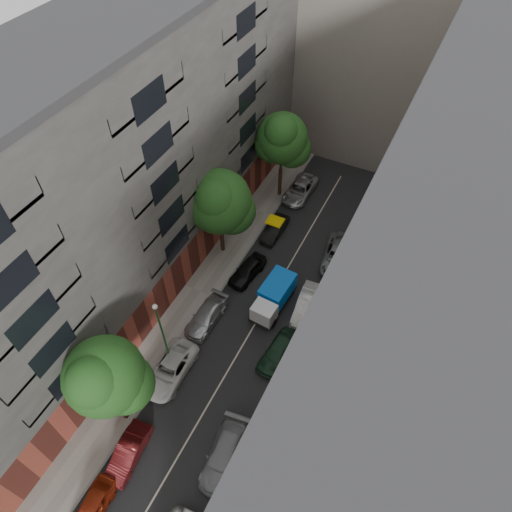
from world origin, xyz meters
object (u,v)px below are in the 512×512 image
Objects in this scene: car_left_5 at (275,229)px; car_left_1 at (128,453)px; car_left_3 at (206,316)px; car_left_4 at (247,270)px; car_right_2 at (278,352)px; tree_near at (105,379)px; car_left_0 at (91,509)px; car_right_4 at (338,256)px; tree_mid at (219,204)px; tarp_truck at (274,296)px; car_right_3 at (307,305)px; lamp_post at (161,329)px; car_left_2 at (170,369)px; tree_far at (283,141)px; car_right_1 at (225,455)px; pedestrian at (355,264)px; car_left_6 at (300,190)px.

car_left_1 is at bearing -89.24° from car_left_5.
car_left_3 is (-0.80, 11.20, -0.01)m from car_left_1.
car_left_1 reaches higher than car_left_3.
car_left_1 is at bearing -81.55° from car_left_4.
car_left_4 is at bearing 139.29° from car_right_2.
tree_near is (-0.90, -9.29, 5.29)m from car_left_3.
car_left_4 reaches higher than car_left_5.
car_left_0 is 26.17m from car_right_4.
tree_mid is at bearing 145.93° from car_right_2.
tarp_truck is 18.82m from car_left_0.
lamp_post is at bearing -134.98° from car_right_3.
car_right_2 is at bearing -63.48° from car_left_5.
car_left_2 reaches higher than car_left_4.
car_left_1 is 0.43× the size of tree_far.
car_left_2 is at bearing -85.81° from car_left_4.
car_right_4 reaches higher than car_left_2.
car_left_3 is at bearing 88.43° from car_left_2.
car_right_1 is (5.60, -14.20, 0.03)m from car_left_4.
car_left_1 is at bearing -80.01° from tree_mid.
tree_mid reaches higher than pedestrian.
car_right_2 is at bearing 82.82° from car_right_1.
tree_near is 25.59m from tree_far.
car_left_1 is at bearing 83.83° from car_left_0.
car_left_1 is 0.47× the size of tree_mid.
car_right_1 is at bearing 5.41° from tree_near.
tree_near reaches higher than car_left_3.
car_left_2 reaches higher than car_left_5.
tarp_truck is at bearing -65.27° from car_left_5.
car_right_2 is (5.60, 10.80, 0.06)m from car_left_1.
car_left_1 is 8.01m from lamp_post.
tree_mid reaches higher than tarp_truck.
car_right_2 is 2.74× the size of pedestrian.
car_left_4 is 10.71m from lamp_post.
car_left_3 is 6.41m from car_right_2.
car_right_1 is at bearing 18.40° from car_left_1.
car_right_1 is (5.60, 6.20, 0.07)m from car_left_0.
car_right_4 is 3.46× the size of pedestrian.
tarp_truck is 0.53× the size of tree_far.
car_left_4 is 0.44× the size of tree_far.
tarp_truck is 0.91× the size of car_right_4.
tarp_truck is at bearing -123.47° from car_right_4.
tree_far reaches higher than tree_mid.
tree_far reaches higher than car_left_6.
car_left_4 is at bearing 84.17° from car_left_2.
car_left_0 is 0.78× the size of car_left_6.
car_left_6 reaches higher than car_left_1.
car_right_4 reaches higher than car_left_1.
lamp_post is at bearing 94.98° from car_left_1.
car_right_1 reaches higher than car_left_6.
tree_mid is 0.92× the size of tree_far.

